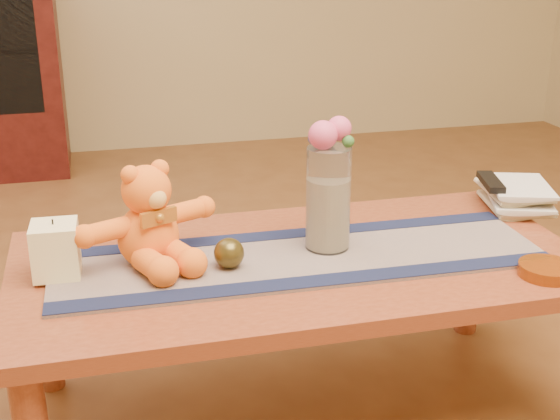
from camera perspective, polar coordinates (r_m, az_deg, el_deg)
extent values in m
plane|color=brown|center=(2.09, 1.38, -14.99)|extent=(5.50, 5.50, 0.00)
cube|color=maroon|center=(1.87, 1.49, -4.18)|extent=(1.40, 0.70, 0.04)
cylinder|color=maroon|center=(2.18, -17.37, -8.05)|extent=(0.07, 0.07, 0.41)
cylinder|color=maroon|center=(2.44, 14.20, -4.57)|extent=(0.07, 0.07, 0.41)
cube|color=#191E47|center=(1.85, 1.56, -3.63)|extent=(1.21, 0.37, 0.01)
cube|color=#121938|center=(1.72, 2.79, -5.38)|extent=(1.20, 0.08, 0.00)
cube|color=#121938|center=(1.98, 0.49, -1.83)|extent=(1.20, 0.08, 0.00)
cube|color=#FFF5BB|center=(1.81, -16.62, -2.89)|extent=(0.11, 0.11, 0.12)
cylinder|color=black|center=(1.78, -16.84, -0.86)|extent=(0.00, 0.00, 0.01)
cylinder|color=silver|center=(1.86, 3.67, 0.87)|extent=(0.11, 0.11, 0.26)
cylinder|color=beige|center=(1.87, 3.64, -0.25)|extent=(0.09, 0.09, 0.18)
sphere|color=#DF4E84|center=(1.80, 3.28, 5.69)|extent=(0.07, 0.07, 0.07)
sphere|color=#DF4E84|center=(1.82, 4.50, 6.19)|extent=(0.06, 0.06, 0.06)
sphere|color=#435192|center=(1.85, 3.74, 5.87)|extent=(0.04, 0.04, 0.04)
sphere|color=#435192|center=(1.82, 2.68, 5.45)|extent=(0.04, 0.04, 0.04)
sphere|color=#33662D|center=(1.81, 5.18, 5.19)|extent=(0.03, 0.03, 0.03)
sphere|color=#433916|center=(1.78, -3.88, -3.28)|extent=(0.08, 0.08, 0.07)
imported|color=beige|center=(2.26, 15.43, 0.36)|extent=(0.21, 0.25, 0.02)
imported|color=beige|center=(2.26, 15.62, 0.78)|extent=(0.23, 0.27, 0.02)
imported|color=beige|center=(2.25, 15.36, 1.29)|extent=(0.20, 0.25, 0.02)
imported|color=beige|center=(2.25, 15.68, 1.71)|extent=(0.23, 0.26, 0.02)
cube|color=black|center=(2.23, 15.67, 2.07)|extent=(0.09, 0.17, 0.02)
cylinder|color=#BF5914|center=(1.87, 19.54, -4.31)|extent=(0.16, 0.16, 0.03)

